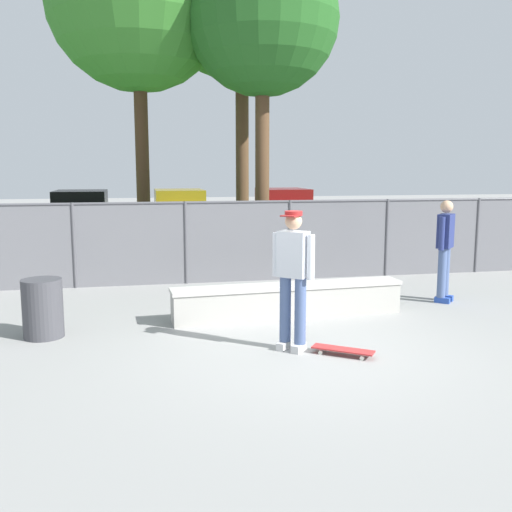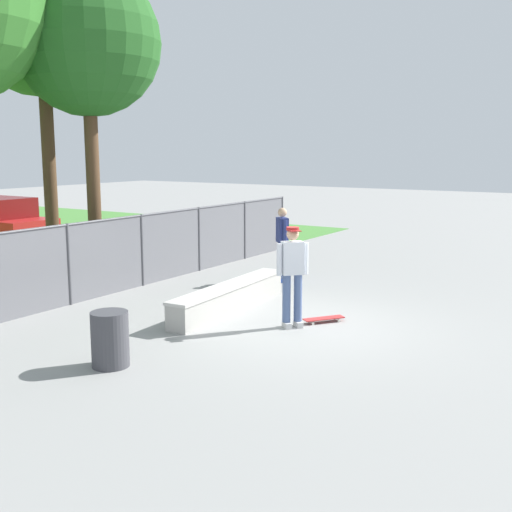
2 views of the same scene
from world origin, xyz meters
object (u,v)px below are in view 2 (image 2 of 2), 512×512
at_px(skateboard, 324,319).
at_px(trash_bin, 110,339).
at_px(concrete_ledge, 230,297).
at_px(tree_near_right, 40,4).
at_px(bystander, 282,241).
at_px(skateboarder, 292,271).
at_px(tree_mid, 87,43).

distance_m(skateboard, trash_bin, 4.23).
bearing_deg(skateboard, concrete_ledge, 95.51).
relative_size(tree_near_right, trash_bin, 10.42).
height_order(skateboard, bystander, bystander).
relative_size(skateboarder, trash_bin, 2.19).
xyz_separation_m(tree_mid, trash_bin, (-4.17, -4.62, -5.18)).
bearing_deg(skateboard, bystander, 41.91).
relative_size(concrete_ledge, trash_bin, 4.54).
xyz_separation_m(tree_near_right, trash_bin, (-3.93, -5.86, -6.14)).
bearing_deg(concrete_ledge, bystander, 9.60).
xyz_separation_m(skateboarder, bystander, (3.38, 2.15, -0.02)).
height_order(skateboarder, tree_mid, tree_mid).
bearing_deg(trash_bin, skateboard, -22.69).
relative_size(skateboarder, bystander, 1.01).
xyz_separation_m(concrete_ledge, bystander, (3.00, 0.51, 0.73)).
height_order(skateboard, tree_mid, tree_mid).
xyz_separation_m(bystander, trash_bin, (-6.69, -0.89, -0.59)).
bearing_deg(tree_mid, skateboarder, -98.26).
height_order(tree_mid, bystander, tree_mid).
bearing_deg(bystander, tree_mid, 124.03).
relative_size(concrete_ledge, bystander, 2.09).
distance_m(concrete_ledge, bystander, 3.13).
bearing_deg(bystander, skateboard, -138.09).
height_order(skateboarder, trash_bin, skateboarder).
xyz_separation_m(concrete_ledge, trash_bin, (-3.70, -0.38, 0.15)).
height_order(tree_near_right, bystander, tree_near_right).
bearing_deg(tree_mid, bystander, -55.97).
height_order(concrete_ledge, bystander, bystander).
xyz_separation_m(tree_near_right, tree_mid, (0.24, -1.23, -0.96)).
bearing_deg(skateboarder, trash_bin, 159.17).
bearing_deg(bystander, trash_bin, -172.43).
xyz_separation_m(tree_mid, bystander, (2.52, -3.74, -4.59)).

